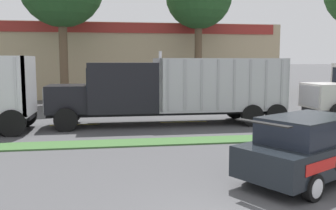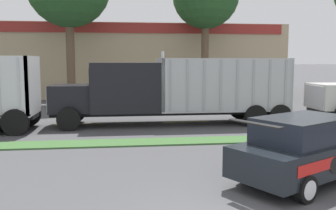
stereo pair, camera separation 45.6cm
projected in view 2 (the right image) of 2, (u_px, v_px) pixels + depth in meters
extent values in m
cube|color=#3D6633|center=(174.00, 141.00, 14.30)|extent=(120.00, 1.23, 0.06)
cube|color=yellow|center=(79.00, 124.00, 18.36)|extent=(2.40, 0.14, 0.01)
cube|color=yellow|center=(187.00, 122.00, 19.01)|extent=(2.40, 0.14, 0.01)
cube|color=yellow|center=(288.00, 120.00, 19.67)|extent=(2.40, 0.14, 0.01)
cube|color=silver|center=(333.00, 96.00, 18.45)|extent=(1.93, 2.10, 1.22)
cube|color=#B7B7BC|center=(314.00, 96.00, 18.33)|extent=(0.06, 1.80, 1.04)
cylinder|color=black|center=(318.00, 109.00, 19.79)|extent=(1.14, 0.30, 1.14)
cube|color=silver|center=(33.00, 85.00, 16.54)|extent=(0.16, 2.32, 2.51)
cube|color=#BCBCC1|center=(19.00, 86.00, 15.33)|extent=(0.10, 0.04, 2.38)
cylinder|color=black|center=(15.00, 122.00, 15.52)|extent=(1.12, 0.30, 1.12)
cylinder|color=black|center=(29.00, 114.00, 17.77)|extent=(1.12, 0.30, 1.12)
cylinder|color=black|center=(0.00, 115.00, 17.62)|extent=(1.12, 0.30, 1.12)
cube|color=black|center=(171.00, 112.00, 18.32)|extent=(11.35, 1.37, 0.18)
cube|color=black|center=(72.00, 98.00, 17.66)|extent=(1.89, 2.04, 1.27)
cube|color=#B7B7BC|center=(50.00, 99.00, 17.54)|extent=(0.06, 1.74, 1.08)
cube|color=black|center=(126.00, 87.00, 17.91)|extent=(3.20, 2.48, 2.31)
cube|color=black|center=(91.00, 79.00, 17.66)|extent=(0.04, 2.11, 1.04)
cylinder|color=silver|center=(163.00, 70.00, 17.22)|extent=(0.14, 0.14, 1.68)
cube|color=#B7B7BC|center=(221.00, 108.00, 18.61)|extent=(6.26, 2.48, 0.12)
cube|color=#B7B7BC|center=(161.00, 84.00, 18.10)|extent=(0.16, 2.48, 2.46)
cube|color=#B7B7BC|center=(281.00, 83.00, 18.84)|extent=(0.16, 2.48, 2.46)
cube|color=#B7B7BC|center=(229.00, 85.00, 17.32)|extent=(6.26, 0.16, 2.46)
cube|color=#B7B7BC|center=(216.00, 82.00, 19.61)|extent=(6.26, 0.16, 2.46)
cube|color=#A3A3A8|center=(170.00, 85.00, 16.89)|extent=(0.10, 0.04, 2.33)
cube|color=#A3A3A8|center=(187.00, 85.00, 16.98)|extent=(0.10, 0.04, 2.33)
cube|color=#A3A3A8|center=(204.00, 85.00, 17.08)|extent=(0.10, 0.04, 2.33)
cube|color=#A3A3A8|center=(221.00, 85.00, 17.17)|extent=(0.10, 0.04, 2.33)
cube|color=#A3A3A8|center=(237.00, 85.00, 17.27)|extent=(0.10, 0.04, 2.33)
cube|color=#A3A3A8|center=(254.00, 85.00, 17.37)|extent=(0.10, 0.04, 2.33)
cube|color=#A3A3A8|center=(270.00, 85.00, 17.46)|extent=(0.10, 0.04, 2.33)
cube|color=#A3A3A8|center=(286.00, 85.00, 17.56)|extent=(0.10, 0.04, 2.33)
cylinder|color=black|center=(69.00, 119.00, 16.55)|extent=(1.04, 0.30, 1.04)
cylinder|color=black|center=(75.00, 112.00, 18.96)|extent=(1.04, 0.30, 1.04)
cylinder|color=black|center=(280.00, 115.00, 17.74)|extent=(1.04, 0.30, 1.04)
cylinder|color=black|center=(261.00, 109.00, 20.15)|extent=(1.04, 0.30, 1.04)
cylinder|color=black|center=(255.00, 116.00, 17.59)|extent=(1.04, 0.30, 1.04)
cylinder|color=black|center=(239.00, 109.00, 20.00)|extent=(1.04, 0.30, 1.04)
cube|color=black|center=(309.00, 155.00, 9.61)|extent=(4.72, 3.71, 0.75)
cube|color=black|center=(304.00, 130.00, 9.37)|extent=(2.88, 2.55, 0.60)
cube|color=black|center=(304.00, 118.00, 9.34)|extent=(2.88, 2.55, 0.04)
cube|color=black|center=(255.00, 124.00, 8.24)|extent=(0.87, 1.33, 0.03)
cylinder|color=black|center=(335.00, 165.00, 8.70)|extent=(0.36, 0.21, 0.41)
cylinder|color=black|center=(310.00, 155.00, 11.14)|extent=(0.64, 0.48, 0.62)
cylinder|color=silver|center=(306.00, 154.00, 11.22)|extent=(0.39, 0.22, 0.44)
cylinder|color=black|center=(306.00, 189.00, 8.17)|extent=(0.64, 0.48, 0.62)
cylinder|color=silver|center=(310.00, 190.00, 8.09)|extent=(0.39, 0.22, 0.44)
cylinder|color=black|center=(247.00, 171.00, 9.52)|extent=(0.64, 0.48, 0.62)
cylinder|color=silver|center=(244.00, 170.00, 9.61)|extent=(0.39, 0.22, 0.44)
cube|color=tan|center=(125.00, 61.00, 36.06)|extent=(27.46, 12.00, 6.15)
cube|color=maroon|center=(125.00, 28.00, 29.79)|extent=(26.09, 0.10, 0.80)
cylinder|color=brown|center=(205.00, 57.00, 29.23)|extent=(0.58, 0.58, 6.69)
cylinder|color=brown|center=(71.00, 57.00, 26.65)|extent=(0.60, 0.60, 6.75)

